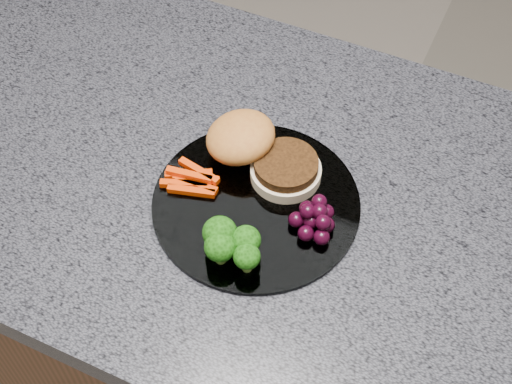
% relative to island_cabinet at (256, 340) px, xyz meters
% --- Properties ---
extents(island_cabinet, '(1.20, 0.60, 0.86)m').
position_rel_island_cabinet_xyz_m(island_cabinet, '(0.00, 0.00, 0.00)').
color(island_cabinet, brown).
rests_on(island_cabinet, ground).
extents(countertop, '(1.20, 0.60, 0.04)m').
position_rel_island_cabinet_xyz_m(countertop, '(0.00, 0.00, 0.45)').
color(countertop, '#4B4C55').
rests_on(countertop, island_cabinet).
extents(plate, '(0.26, 0.26, 0.01)m').
position_rel_island_cabinet_xyz_m(plate, '(0.02, -0.03, 0.47)').
color(plate, white).
rests_on(plate, countertop).
extents(burger, '(0.17, 0.11, 0.05)m').
position_rel_island_cabinet_xyz_m(burger, '(-0.01, 0.03, 0.50)').
color(burger, beige).
rests_on(burger, plate).
extents(carrot_sticks, '(0.07, 0.05, 0.02)m').
position_rel_island_cabinet_xyz_m(carrot_sticks, '(-0.07, -0.04, 0.48)').
color(carrot_sticks, '#E43803').
rests_on(carrot_sticks, plate).
extents(broccoli, '(0.08, 0.06, 0.05)m').
position_rel_island_cabinet_xyz_m(broccoli, '(0.02, -0.12, 0.50)').
color(broccoli, olive).
rests_on(broccoli, plate).
extents(grape_bunch, '(0.06, 0.06, 0.03)m').
position_rel_island_cabinet_xyz_m(grape_bunch, '(0.09, -0.04, 0.49)').
color(grape_bunch, black).
rests_on(grape_bunch, plate).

